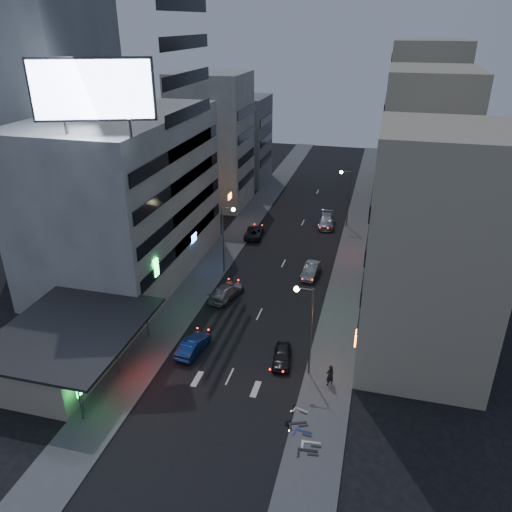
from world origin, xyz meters
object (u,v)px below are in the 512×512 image
(scooter_black_b, at_px, (307,415))
(parked_car_right_far, at_px, (326,221))
(parked_car_right_near, at_px, (282,356))
(parked_car_right_mid, at_px, (311,270))
(scooter_silver_b, at_px, (309,406))
(road_car_blue, at_px, (193,345))
(road_car_silver, at_px, (226,292))
(person, at_px, (330,375))
(scooter_blue, at_px, (313,427))
(parked_car_left, at_px, (254,232))
(scooter_black_a, at_px, (319,443))
(scooter_silver_a, at_px, (322,436))

(scooter_black_b, bearing_deg, parked_car_right_far, -17.01)
(parked_car_right_near, xyz_separation_m, parked_car_right_mid, (-0.11, 16.64, 0.08))
(parked_car_right_near, bearing_deg, parked_car_right_far, 83.31)
(scooter_silver_b, bearing_deg, parked_car_right_far, 21.72)
(road_car_blue, bearing_deg, parked_car_right_mid, -107.39)
(road_car_silver, bearing_deg, road_car_blue, 103.09)
(parked_car_right_far, xyz_separation_m, person, (4.72, -34.59, 0.28))
(person, height_order, scooter_blue, person)
(road_car_blue, relative_size, scooter_black_b, 2.16)
(parked_car_left, relative_size, road_car_blue, 1.11)
(scooter_black_a, bearing_deg, scooter_silver_b, 13.15)
(parked_car_right_near, bearing_deg, scooter_black_b, -71.00)
(scooter_silver_a, bearing_deg, person, -3.25)
(parked_car_right_near, height_order, scooter_black_a, scooter_black_a)
(road_car_silver, bearing_deg, scooter_black_b, 137.75)
(person, distance_m, scooter_black_b, 4.64)
(scooter_silver_a, relative_size, scooter_black_b, 1.01)
(road_car_blue, distance_m, person, 12.38)
(scooter_blue, distance_m, scooter_silver_b, 2.13)
(parked_car_right_far, xyz_separation_m, scooter_blue, (4.20, -40.09, -0.11))
(parked_car_left, height_order, scooter_black_b, scooter_black_b)
(parked_car_right_mid, bearing_deg, parked_car_left, 138.02)
(scooter_black_b, distance_m, scooter_silver_b, 1.04)
(parked_car_right_mid, distance_m, person, 19.21)
(parked_car_right_far, relative_size, scooter_black_a, 2.66)
(scooter_black_b, bearing_deg, person, -36.28)
(scooter_blue, bearing_deg, person, 1.46)
(parked_car_right_far, height_order, scooter_black_b, parked_car_right_far)
(parked_car_right_mid, distance_m, scooter_silver_a, 25.36)
(parked_car_right_near, xyz_separation_m, scooter_blue, (3.83, -7.53, 0.04))
(scooter_black_a, height_order, scooter_black_b, scooter_black_a)
(person, relative_size, scooter_blue, 1.03)
(parked_car_left, height_order, scooter_black_a, scooter_black_a)
(parked_car_right_near, height_order, scooter_black_b, scooter_black_b)
(parked_car_right_near, height_order, scooter_silver_b, parked_car_right_near)
(parked_car_right_far, distance_m, person, 34.91)
(parked_car_right_near, relative_size, scooter_silver_a, 1.87)
(parked_car_left, distance_m, road_car_silver, 16.82)
(parked_car_right_near, relative_size, parked_car_left, 0.79)
(parked_car_right_near, height_order, person, person)
(scooter_black_a, height_order, scooter_blue, scooter_black_a)
(road_car_silver, relative_size, scooter_black_b, 2.54)
(parked_car_left, xyz_separation_m, scooter_blue, (13.25, -33.72, 0.02))
(parked_car_right_mid, height_order, parked_car_right_far, parked_car_right_far)
(parked_car_right_mid, height_order, parked_car_left, parked_car_right_mid)
(road_car_silver, height_order, person, person)
(scooter_blue, bearing_deg, parked_car_right_mid, 16.11)
(scooter_black_a, bearing_deg, scooter_silver_a, -13.52)
(road_car_silver, xyz_separation_m, person, (12.38, -11.47, 0.34))
(road_car_silver, distance_m, scooter_black_a, 22.30)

